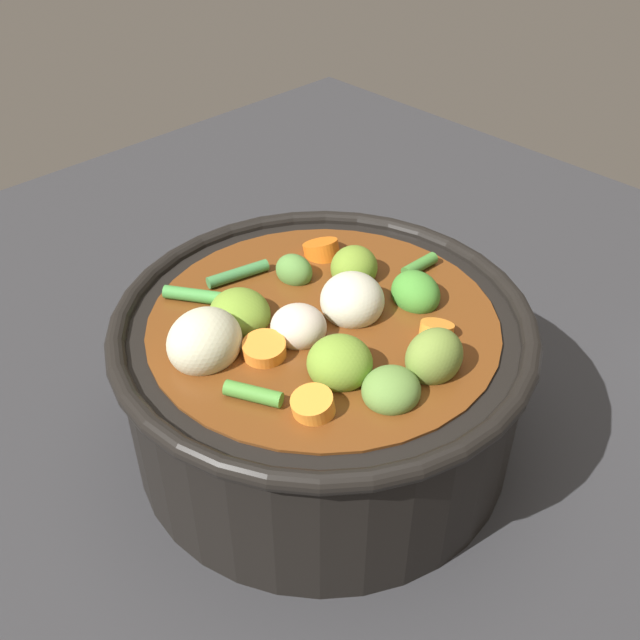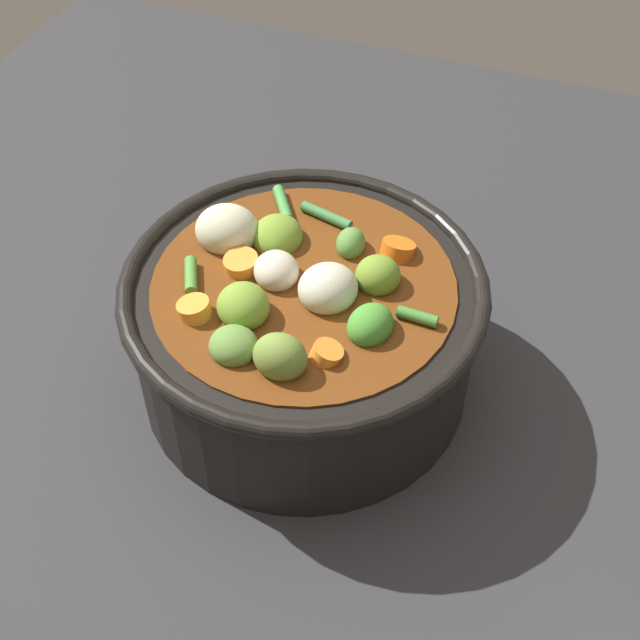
# 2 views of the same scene
# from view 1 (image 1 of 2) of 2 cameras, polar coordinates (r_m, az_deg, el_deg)

# --- Properties ---
(ground_plane) EXTENTS (1.10, 1.10, 0.00)m
(ground_plane) POSITION_cam_1_polar(r_m,az_deg,el_deg) (0.57, 0.22, -8.93)
(ground_plane) COLOR #2D2D30
(cooking_pot) EXTENTS (0.29, 0.29, 0.14)m
(cooking_pot) POSITION_cam_1_polar(r_m,az_deg,el_deg) (0.53, 0.22, -4.26)
(cooking_pot) COLOR black
(cooking_pot) RESTS_ON ground_plane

